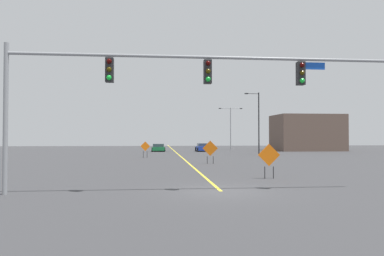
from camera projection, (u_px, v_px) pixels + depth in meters
name	position (u px, v px, depth m)	size (l,w,h in m)	color
ground	(221.00, 191.00, 15.63)	(152.85, 152.85, 0.00)	#38383A
road_centre_stripe	(175.00, 151.00, 57.88)	(0.16, 84.92, 0.01)	yellow
traffic_signal_assembly	(161.00, 78.00, 15.48)	(17.10, 0.44, 6.34)	gray
street_lamp_near_left	(231.00, 124.00, 64.99)	(4.34, 0.24, 7.68)	gray
street_lamp_mid_left	(258.00, 120.00, 47.44)	(1.97, 0.24, 8.28)	black
construction_sign_median_far	(269.00, 157.00, 20.38)	(1.28, 0.09, 1.99)	orange
construction_sign_right_lane	(145.00, 147.00, 40.26)	(1.10, 0.15, 1.86)	orange
construction_sign_left_lane	(210.00, 149.00, 31.51)	(1.34, 0.34, 2.05)	orange
car_green_mid	(158.00, 148.00, 57.97)	(2.18, 4.18, 1.22)	#196B38
car_blue_far	(203.00, 148.00, 57.73)	(2.16, 3.98, 1.31)	#1E389E
roadside_building_east	(307.00, 133.00, 60.89)	(10.90, 7.49, 6.09)	brown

